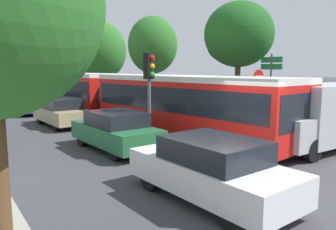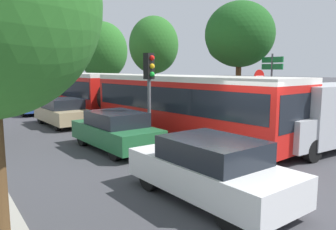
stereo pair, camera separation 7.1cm
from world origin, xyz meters
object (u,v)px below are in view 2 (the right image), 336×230
object	(u,v)px
traffic_light	(149,79)
tree_right_far	(102,52)
no_entry_sign	(259,90)
white_van	(323,115)
queued_car_green	(116,130)
direction_sign_post	(272,75)
tree_right_near	(238,36)
articulated_bus	(135,97)
queued_car_white	(210,169)
tree_right_mid	(153,47)
queued_car_blue	(30,103)
queued_car_tan	(62,112)

from	to	relation	value
traffic_light	tree_right_far	bearing A→B (deg)	144.97
no_entry_sign	white_van	bearing A→B (deg)	-15.12
queued_car_green	tree_right_far	distance (m)	23.00
traffic_light	direction_sign_post	size ratio (longest dim) A/B	0.94
direction_sign_post	queued_car_green	bearing A→B (deg)	8.32
traffic_light	tree_right_near	world-z (taller)	tree_right_near
white_van	tree_right_near	size ratio (longest dim) A/B	0.78
queued_car_green	traffic_light	distance (m)	2.17
white_van	tree_right_far	xyz separation A→B (m)	(2.57, 25.05, 3.25)
articulated_bus	queued_car_white	size ratio (longest dim) A/B	4.32
tree_right_near	tree_right_mid	size ratio (longest dim) A/B	0.96
articulated_bus	tree_right_near	distance (m)	6.61
articulated_bus	queued_car_blue	size ratio (longest dim) A/B	4.45
articulated_bus	queued_car_tan	distance (m)	3.77
articulated_bus	tree_right_mid	xyz separation A→B (m)	(5.44, 6.91, 3.01)
queued_car_green	tree_right_mid	size ratio (longest dim) A/B	0.60
direction_sign_post	tree_right_mid	world-z (taller)	tree_right_mid
no_entry_sign	queued_car_blue	bearing A→B (deg)	-148.08
direction_sign_post	tree_right_near	xyz separation A→B (m)	(-0.09, 2.28, 2.05)
no_entry_sign	tree_right_mid	bearing A→B (deg)	173.96
tree_right_near	tree_right_mid	xyz separation A→B (m)	(-0.22, 8.31, -0.11)
white_van	direction_sign_post	world-z (taller)	direction_sign_post
articulated_bus	traffic_light	xyz separation A→B (m)	(-1.86, -4.43, 1.01)
queued_car_white	traffic_light	world-z (taller)	traffic_light
tree_right_mid	white_van	bearing A→B (deg)	-98.40
articulated_bus	tree_right_mid	world-z (taller)	tree_right_mid
no_entry_sign	tree_right_near	size ratio (longest dim) A/B	0.44
white_van	tree_right_near	bearing A→B (deg)	-108.90
queued_car_green	no_entry_sign	distance (m)	7.27
tree_right_near	tree_right_far	world-z (taller)	tree_right_far
traffic_light	direction_sign_post	distance (m)	7.65
queued_car_tan	tree_right_mid	world-z (taller)	tree_right_mid
traffic_light	no_entry_sign	xyz separation A→B (m)	(6.13, 0.30, -0.62)
queued_car_white	no_entry_sign	size ratio (longest dim) A/B	1.44
queued_car_green	white_van	xyz separation A→B (m)	(6.15, -4.11, 0.55)
articulated_bus	white_van	bearing A→B (deg)	16.77
queued_car_green	white_van	distance (m)	7.41
queued_car_green	tree_right_far	xyz separation A→B (m)	(8.72, 20.94, 3.79)
queued_car_tan	tree_right_mid	xyz separation A→B (m)	(8.36, 4.65, 3.80)
queued_car_green	no_entry_sign	world-z (taller)	no_entry_sign
queued_car_blue	white_van	xyz separation A→B (m)	(6.50, -15.86, 0.56)
queued_car_tan	queued_car_blue	distance (m)	5.70
white_van	traffic_light	bearing A→B (deg)	-32.85
queued_car_tan	no_entry_sign	xyz separation A→B (m)	(7.19, -6.39, 1.18)
articulated_bus	tree_right_mid	distance (m)	9.29
queued_car_white	queued_car_tan	distance (m)	11.36
tree_right_far	queued_car_blue	bearing A→B (deg)	-134.65
tree_right_near	tree_right_mid	bearing A→B (deg)	91.53
queued_car_blue	traffic_light	size ratio (longest dim) A/B	1.16
tree_right_mid	tree_right_far	bearing A→B (deg)	87.85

